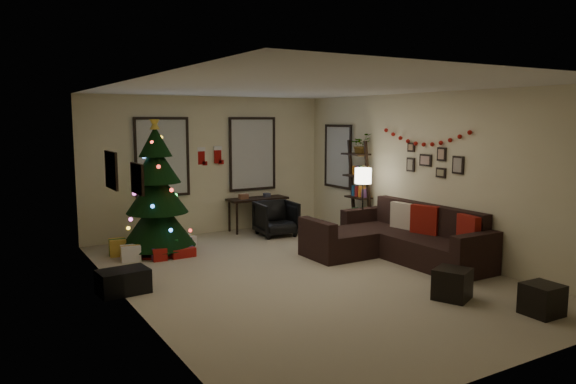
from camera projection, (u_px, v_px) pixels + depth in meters
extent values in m
plane|color=tan|center=(303.00, 275.00, 7.95)|extent=(7.00, 7.00, 0.00)
plane|color=white|center=(304.00, 87.00, 7.59)|extent=(7.00, 7.00, 0.00)
plane|color=beige|center=(209.00, 165.00, 10.75)|extent=(5.00, 0.00, 5.00)
plane|color=beige|center=(516.00, 224.00, 4.79)|extent=(5.00, 0.00, 5.00)
plane|color=beige|center=(127.00, 196.00, 6.50)|extent=(0.00, 7.00, 7.00)
plane|color=beige|center=(430.00, 174.00, 9.03)|extent=(0.00, 7.00, 7.00)
cube|color=#728CB2|center=(162.00, 157.00, 10.21)|extent=(0.94, 0.02, 1.35)
cube|color=beige|center=(162.00, 157.00, 10.21)|extent=(0.94, 0.03, 1.35)
cube|color=#728CB2|center=(252.00, 154.00, 11.18)|extent=(0.94, 0.02, 1.35)
cube|color=beige|center=(252.00, 154.00, 11.18)|extent=(0.94, 0.03, 1.35)
cube|color=#728CB2|center=(339.00, 156.00, 11.17)|extent=(0.05, 0.27, 1.17)
cube|color=beige|center=(339.00, 156.00, 11.17)|extent=(0.05, 0.45, 1.17)
cylinder|color=black|center=(159.00, 245.00, 9.27)|extent=(0.09, 0.09, 0.28)
cone|color=black|center=(158.00, 221.00, 9.21)|extent=(1.26, 1.26, 0.88)
cone|color=black|center=(157.00, 191.00, 9.14)|extent=(1.04, 1.04, 0.74)
cone|color=black|center=(156.00, 163.00, 9.08)|extent=(0.81, 0.81, 0.65)
cone|color=black|center=(155.00, 141.00, 9.03)|extent=(0.56, 0.56, 0.51)
cylinder|color=maroon|center=(159.00, 251.00, 9.28)|extent=(1.02, 1.02, 0.04)
cube|color=silver|center=(131.00, 253.00, 8.73)|extent=(0.30, 0.22, 0.25)
cube|color=maroon|center=(182.00, 252.00, 9.02)|extent=(0.40, 0.30, 0.15)
cube|color=gold|center=(117.00, 247.00, 9.06)|extent=(0.26, 0.26, 0.28)
cube|color=navy|center=(179.00, 244.00, 9.40)|extent=(0.35, 0.28, 0.22)
cube|color=#14591E|center=(168.00, 248.00, 8.99)|extent=(0.28, 0.25, 0.30)
cube|color=silver|center=(187.00, 241.00, 9.79)|extent=(0.25, 0.30, 0.18)
cube|color=maroon|center=(159.00, 254.00, 8.77)|extent=(0.22, 0.22, 0.20)
cube|color=black|center=(412.00, 246.00, 8.85)|extent=(0.88, 2.36, 0.41)
cube|color=black|center=(428.00, 218.00, 8.97)|extent=(0.20, 2.36, 0.46)
cube|color=black|center=(476.00, 256.00, 7.74)|extent=(0.88, 0.20, 0.65)
cube|color=black|center=(363.00, 226.00, 9.92)|extent=(0.88, 0.20, 0.65)
cube|color=black|center=(343.00, 244.00, 9.04)|extent=(0.84, 0.88, 0.41)
cube|color=black|center=(317.00, 240.00, 8.77)|extent=(0.18, 0.88, 0.65)
cube|color=maroon|center=(468.00, 229.00, 8.06)|extent=(0.19, 0.44, 0.42)
cube|color=maroon|center=(425.00, 220.00, 8.81)|extent=(0.26, 0.49, 0.47)
cube|color=beige|center=(403.00, 216.00, 9.26)|extent=(0.20, 0.45, 0.44)
cube|color=black|center=(452.00, 284.00, 6.87)|extent=(0.54, 0.54, 0.39)
cube|color=black|center=(542.00, 300.00, 6.31)|extent=(0.40, 0.40, 0.37)
cube|color=black|center=(257.00, 199.00, 11.08)|extent=(1.24, 0.44, 0.04)
cylinder|color=black|center=(237.00, 219.00, 10.69)|extent=(0.04, 0.04, 0.62)
cylinder|color=black|center=(229.00, 216.00, 10.99)|extent=(0.04, 0.04, 0.62)
cylinder|color=black|center=(285.00, 214.00, 11.25)|extent=(0.04, 0.04, 0.62)
cylinder|color=black|center=(276.00, 212.00, 11.55)|extent=(0.04, 0.04, 0.62)
imported|color=black|center=(276.00, 218.00, 10.60)|extent=(0.72, 0.68, 0.68)
cube|color=black|center=(368.00, 191.00, 10.18)|extent=(0.05, 0.05, 1.86)
cube|color=black|center=(352.00, 188.00, 10.60)|extent=(0.05, 0.05, 1.86)
cube|color=black|center=(358.00, 219.00, 10.45)|extent=(0.30, 0.52, 0.03)
cube|color=black|center=(359.00, 197.00, 10.40)|extent=(0.30, 0.52, 0.03)
cube|color=black|center=(359.00, 176.00, 10.34)|extent=(0.30, 0.52, 0.03)
cube|color=black|center=(359.00, 154.00, 10.29)|extent=(0.30, 0.52, 0.03)
imported|color=#4C4C4C|center=(361.00, 141.00, 10.24)|extent=(0.57, 0.51, 0.56)
cylinder|color=black|center=(362.00, 244.00, 9.86)|extent=(0.24, 0.24, 0.03)
cylinder|color=black|center=(362.00, 212.00, 9.78)|extent=(0.03, 0.03, 1.17)
cylinder|color=white|center=(363.00, 176.00, 9.69)|extent=(0.29, 0.29, 0.28)
cube|color=black|center=(111.00, 170.00, 7.20)|extent=(0.04, 0.60, 0.50)
cube|color=tan|center=(111.00, 170.00, 7.20)|extent=(0.01, 0.54, 0.45)
cube|color=black|center=(137.00, 179.00, 6.13)|extent=(0.04, 0.45, 0.35)
cube|color=beige|center=(137.00, 179.00, 6.13)|extent=(0.01, 0.41, 0.31)
cube|color=black|center=(458.00, 165.00, 8.49)|extent=(0.03, 0.22, 0.28)
cube|color=black|center=(442.00, 154.00, 8.76)|extent=(0.03, 0.18, 0.22)
cube|color=black|center=(441.00, 173.00, 8.80)|extent=(0.03, 0.20, 0.16)
cube|color=black|center=(426.00, 160.00, 9.08)|extent=(0.03, 0.26, 0.20)
cube|color=black|center=(411.00, 165.00, 9.39)|extent=(0.03, 0.18, 0.24)
cube|color=black|center=(411.00, 147.00, 9.35)|extent=(0.03, 0.16, 0.16)
cube|color=#990F0C|center=(201.00, 157.00, 10.66)|extent=(0.14, 0.04, 0.30)
cube|color=white|center=(201.00, 149.00, 10.64)|extent=(0.16, 0.05, 0.08)
cube|color=#990F0C|center=(205.00, 163.00, 10.72)|extent=(0.10, 0.04, 0.08)
cube|color=#990F0C|center=(218.00, 156.00, 10.78)|extent=(0.14, 0.04, 0.30)
cube|color=white|center=(218.00, 148.00, 10.76)|extent=(0.16, 0.05, 0.08)
cube|color=#990F0C|center=(221.00, 162.00, 10.84)|extent=(0.10, 0.04, 0.08)
cube|color=black|center=(123.00, 281.00, 7.11)|extent=(0.66, 0.47, 0.32)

